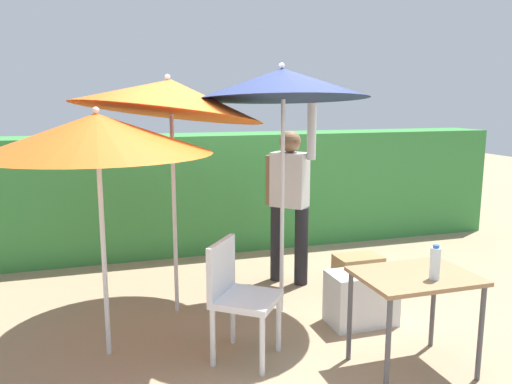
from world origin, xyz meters
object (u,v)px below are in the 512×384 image
(umbrella_orange, at_px, (97,134))
(bottle_water, at_px, (435,263))
(folding_table, at_px, (415,286))
(chair_plastic, at_px, (237,292))
(umbrella_rainbow, at_px, (282,84))
(person_vendor, at_px, (290,195))
(cooler_box, at_px, (361,298))
(crate_cardboard, at_px, (358,273))
(umbrella_yellow, at_px, (169,97))

(umbrella_orange, xyz_separation_m, bottle_water, (2.12, -1.00, -0.84))
(umbrella_orange, height_order, folding_table, umbrella_orange)
(chair_plastic, distance_m, bottle_water, 1.41)
(umbrella_rainbow, distance_m, person_vendor, 1.34)
(chair_plastic, xyz_separation_m, cooler_box, (1.17, 0.24, -0.28))
(person_vendor, height_order, folding_table, person_vendor)
(person_vendor, distance_m, bottle_water, 2.08)
(chair_plastic, xyz_separation_m, bottle_water, (1.19, -0.68, 0.32))
(crate_cardboard, bearing_deg, bottle_water, -101.16)
(cooler_box, bearing_deg, chair_plastic, -168.27)
(umbrella_orange, height_order, bottle_water, umbrella_orange)
(crate_cardboard, height_order, bottle_water, bottle_water)
(bottle_water, bearing_deg, cooler_box, 91.58)
(chair_plastic, height_order, crate_cardboard, chair_plastic)
(umbrella_rainbow, distance_m, folding_table, 1.96)
(bottle_water, bearing_deg, chair_plastic, 150.51)
(person_vendor, bearing_deg, crate_cardboard, -38.27)
(umbrella_orange, xyz_separation_m, crate_cardboard, (2.44, 0.60, -1.49))
(umbrella_rainbow, height_order, cooler_box, umbrella_rainbow)
(umbrella_rainbow, relative_size, person_vendor, 1.18)
(chair_plastic, distance_m, cooler_box, 1.23)
(crate_cardboard, bearing_deg, cooler_box, -116.41)
(umbrella_orange, bearing_deg, umbrella_rainbow, 13.97)
(chair_plastic, bearing_deg, bottle_water, -29.49)
(crate_cardboard, height_order, folding_table, folding_table)
(umbrella_rainbow, xyz_separation_m, chair_plastic, (-0.60, -0.71, -1.53))
(umbrella_orange, relative_size, cooler_box, 3.26)
(folding_table, bearing_deg, crate_cardboard, 75.79)
(crate_cardboard, bearing_deg, umbrella_rainbow, -166.22)
(person_vendor, bearing_deg, umbrella_yellow, -163.27)
(person_vendor, relative_size, folding_table, 2.35)
(umbrella_rainbow, height_order, bottle_water, umbrella_rainbow)
(cooler_box, height_order, crate_cardboard, cooler_box)
(chair_plastic, distance_m, folding_table, 1.27)
(chair_plastic, bearing_deg, folding_table, -25.83)
(cooler_box, bearing_deg, umbrella_rainbow, 140.66)
(umbrella_rainbow, relative_size, cooler_box, 3.89)
(umbrella_orange, xyz_separation_m, folding_table, (2.07, -0.88, -1.04))
(umbrella_rainbow, relative_size, bottle_water, 9.27)
(umbrella_yellow, bearing_deg, bottle_water, -48.01)
(umbrella_yellow, bearing_deg, cooler_box, -27.15)
(umbrella_orange, bearing_deg, bottle_water, -25.30)
(umbrella_yellow, xyz_separation_m, cooler_box, (1.49, -0.76, -1.70))
(person_vendor, relative_size, chair_plastic, 2.11)
(cooler_box, bearing_deg, bottle_water, -88.42)
(folding_table, distance_m, bottle_water, 0.24)
(umbrella_rainbow, xyz_separation_m, cooler_box, (0.57, -0.47, -1.81))
(umbrella_rainbow, relative_size, umbrella_yellow, 0.99)
(umbrella_yellow, distance_m, crate_cardboard, 2.53)
(umbrella_orange, distance_m, umbrella_yellow, 0.95)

